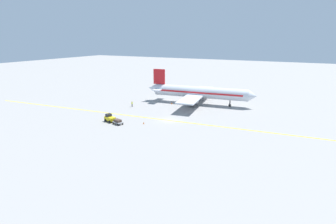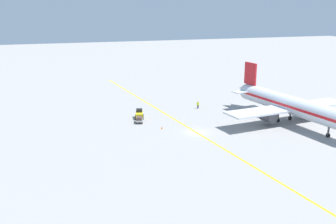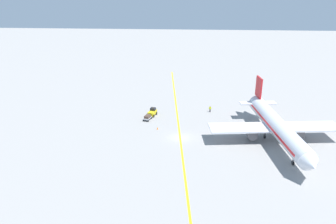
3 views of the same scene
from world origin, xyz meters
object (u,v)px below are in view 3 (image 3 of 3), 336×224
(traffic_cone_near_nose, at_px, (157,128))
(traffic_cone_mid_apron, at_px, (248,126))
(airplane_at_gate, at_px, (276,125))
(baggage_cart_trailing, at_px, (147,117))
(baggage_tug_white, at_px, (152,112))
(ground_crew_worker, at_px, (210,109))

(traffic_cone_near_nose, relative_size, traffic_cone_mid_apron, 1.00)
(airplane_at_gate, xyz_separation_m, baggage_cart_trailing, (28.82, -9.99, -2.95))
(baggage_cart_trailing, xyz_separation_m, traffic_cone_mid_apron, (-24.34, 2.61, -0.49))
(baggage_cart_trailing, bearing_deg, baggage_tug_white, -105.13)
(ground_crew_worker, distance_m, traffic_cone_near_nose, 17.71)
(traffic_cone_mid_apron, bearing_deg, baggage_tug_white, -13.86)
(airplane_at_gate, distance_m, baggage_tug_white, 31.03)
(baggage_tug_white, relative_size, traffic_cone_mid_apron, 5.98)
(traffic_cone_near_nose, distance_m, traffic_cone_mid_apron, 21.44)
(baggage_cart_trailing, height_order, ground_crew_worker, ground_crew_worker)
(baggage_tug_white, distance_m, ground_crew_worker, 15.38)
(airplane_at_gate, bearing_deg, ground_crew_worker, -52.20)
(baggage_tug_white, bearing_deg, baggage_cart_trailing, 74.87)
(traffic_cone_near_nose, height_order, traffic_cone_mid_apron, same)
(baggage_tug_white, xyz_separation_m, ground_crew_worker, (-14.95, -3.60, 0.01))
(ground_crew_worker, bearing_deg, traffic_cone_near_nose, 44.07)
(ground_crew_worker, xyz_separation_m, traffic_cone_near_nose, (12.72, 12.31, -0.63))
(traffic_cone_mid_apron, bearing_deg, traffic_cone_near_nose, 7.83)
(baggage_cart_trailing, height_order, traffic_cone_near_nose, baggage_cart_trailing)
(traffic_cone_near_nose, bearing_deg, baggage_cart_trailing, -60.77)
(airplane_at_gate, distance_m, traffic_cone_mid_apron, 9.29)
(ground_crew_worker, relative_size, traffic_cone_near_nose, 3.05)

